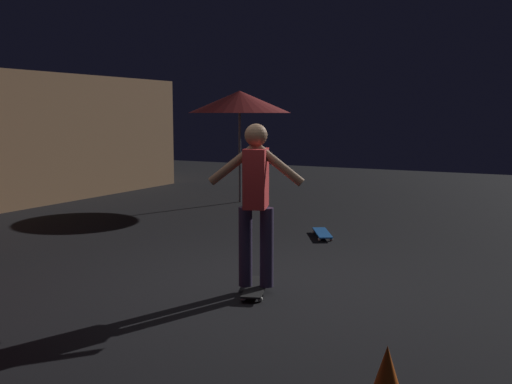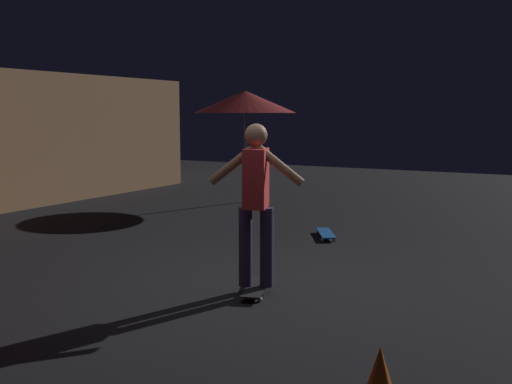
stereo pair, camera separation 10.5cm
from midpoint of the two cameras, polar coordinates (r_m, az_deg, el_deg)
The scene contains 5 objects.
ground_plane at distance 6.44m, azimuth -0.37°, elevation -9.14°, with size 28.00×28.00×0.00m, color black.
patio_umbrella at distance 12.46m, azimuth -1.80°, elevation 8.52°, with size 2.10×2.10×2.30m.
skateboard_ridden at distance 6.30m, azimuth -0.49°, elevation -9.01°, with size 0.80×0.45×0.07m.
skateboard_spare at distance 9.10m, azimuth 5.97°, elevation -3.90°, with size 0.78×0.56×0.07m.
skater at distance 6.09m, azimuth -0.50°, elevation -0.12°, with size 0.43×0.95×1.67m.
Camera 1 is at (-5.46, -2.88, 1.84)m, focal length 42.23 mm.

